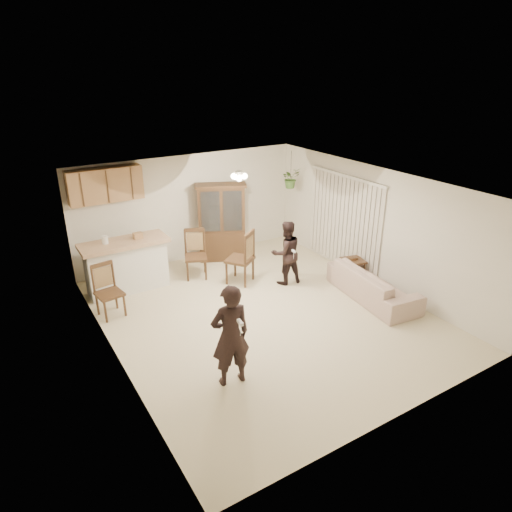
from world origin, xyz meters
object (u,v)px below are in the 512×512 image
side_table (353,270)px  chair_bar (111,302)px  child (286,254)px  china_hutch (222,223)px  chair_hutch_right (240,268)px  adult (230,330)px  chair_hutch_left (196,264)px  sofa (373,281)px

side_table → chair_bar: (-4.90, 1.25, 0.03)m
child → side_table: 1.53m
china_hutch → chair_hutch_right: size_ratio=1.56×
china_hutch → side_table: 3.23m
adult → chair_hutch_left: bearing=-100.0°
child → side_table: (1.31, -0.67, -0.42)m
sofa → side_table: bearing=-7.4°
sofa → side_table: sofa is taller
adult → china_hutch: 4.67m
adult → chair_hutch_right: adult is taller
chair_hutch_right → china_hutch: bearing=-137.4°
adult → china_hutch: bearing=-109.3°
china_hutch → chair_hutch_right: china_hutch is taller
sofa → chair_bar: bearing=73.3°
china_hutch → chair_bar: china_hutch is taller
adult → child: 3.49m
sofa → chair_hutch_left: bearing=50.6°
side_table → chair_hutch_left: size_ratio=0.50×
child → chair_hutch_right: bearing=-26.6°
sofa → chair_hutch_right: size_ratio=1.58×
chair_hutch_left → chair_hutch_right: bearing=-23.6°
chair_hutch_left → chair_hutch_right: size_ratio=0.91×
sofa → china_hutch: size_ratio=1.01×
sofa → side_table: size_ratio=3.46×
adult → chair_hutch_right: (1.78, 2.86, -0.57)m
sofa → chair_bar: 5.13m
sofa → child: size_ratio=1.39×
side_table → chair_hutch_right: (-2.13, 1.22, 0.08)m
china_hutch → chair_hutch_right: bearing=-76.8°
adult → child: adult is taller
sofa → chair_hutch_left: size_ratio=1.74×
adult → chair_bar: size_ratio=1.76×
china_hutch → chair_hutch_left: bearing=-123.2°
sofa → child: 1.88m
child → china_hutch: size_ratio=0.73×
sofa → adult: 3.83m
chair_bar → chair_hutch_right: bearing=-9.1°
sofa → china_hutch: bearing=33.2°
child → chair_hutch_left: size_ratio=1.26×
sofa → adult: size_ratio=1.04×
adult → side_table: bearing=-150.5°
side_table → chair_hutch_right: size_ratio=0.46×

